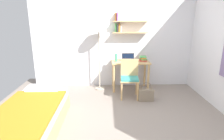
% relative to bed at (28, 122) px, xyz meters
% --- Properties ---
extents(ground_plane, '(5.28, 5.28, 0.00)m').
position_rel_bed_xyz_m(ground_plane, '(1.48, 0.29, -0.24)').
color(ground_plane, gray).
extents(wall_back, '(4.40, 0.27, 2.60)m').
position_rel_bed_xyz_m(wall_back, '(1.48, 2.31, 1.07)').
color(wall_back, white).
rests_on(wall_back, ground_plane).
extents(bed, '(0.90, 2.05, 0.54)m').
position_rel_bed_xyz_m(bed, '(0.00, 0.00, 0.00)').
color(bed, tan).
rests_on(bed, ground_plane).
extents(desk, '(0.95, 0.54, 0.75)m').
position_rel_bed_xyz_m(desk, '(1.83, 1.99, 0.35)').
color(desk, tan).
rests_on(desk, ground_plane).
extents(desk_chair, '(0.46, 0.45, 0.88)m').
position_rel_bed_xyz_m(desk_chair, '(1.75, 1.50, 0.25)').
color(desk_chair, tan).
rests_on(desk_chair, ground_plane).
extents(standing_lamp, '(0.42, 0.42, 1.71)m').
position_rel_bed_xyz_m(standing_lamp, '(1.03, 2.01, 1.28)').
color(standing_lamp, '#B2A893').
rests_on(standing_lamp, ground_plane).
extents(laptop, '(0.32, 0.21, 0.20)m').
position_rel_bed_xyz_m(laptop, '(1.77, 1.99, 0.56)').
color(laptop, '#2D2D33').
rests_on(laptop, desk).
extents(water_bottle, '(0.06, 0.06, 0.20)m').
position_rel_bed_xyz_m(water_bottle, '(1.46, 1.97, 0.61)').
color(water_bottle, '#42A87F').
rests_on(water_bottle, desk).
extents(book_stack, '(0.19, 0.25, 0.12)m').
position_rel_bed_xyz_m(book_stack, '(2.15, 2.04, 0.56)').
color(book_stack, '#D13D38').
rests_on(book_stack, desk).
extents(handbag, '(0.33, 0.12, 0.44)m').
position_rel_bed_xyz_m(handbag, '(2.10, 1.24, -0.09)').
color(handbag, gray).
rests_on(handbag, ground_plane).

